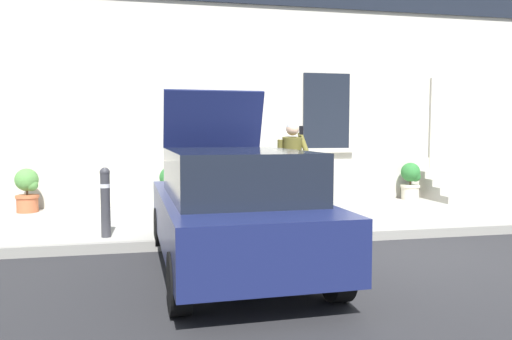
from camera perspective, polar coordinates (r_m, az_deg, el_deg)
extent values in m
plane|color=#232326|center=(7.35, 14.00, -9.32)|extent=(80.00, 80.00, 0.00)
cube|color=#99968E|center=(9.87, 6.77, -5.30)|extent=(24.00, 3.60, 0.15)
cube|color=gray|center=(8.17, 11.06, -7.37)|extent=(24.00, 0.12, 0.15)
cube|color=beige|center=(12.29, 3.00, 13.82)|extent=(24.00, 1.40, 7.50)
cube|color=#BCB7A8|center=(11.49, 3.89, -1.53)|extent=(24.00, 0.08, 1.10)
cube|color=brown|center=(13.14, 21.19, 4.55)|extent=(1.00, 0.08, 2.10)
cube|color=#BCB7A8|center=(13.12, 21.25, 4.77)|extent=(1.16, 0.06, 2.24)
cube|color=black|center=(11.70, 7.96, 6.63)|extent=(1.10, 0.06, 1.70)
cube|color=#BCB7A8|center=(11.67, 7.96, 2.22)|extent=(1.30, 0.12, 0.10)
cube|color=#9E998E|center=(12.33, 23.78, -2.99)|extent=(1.68, 0.32, 0.16)
cube|color=#9E998E|center=(12.58, 22.94, -2.46)|extent=(1.68, 0.32, 0.32)
cube|color=#9E998E|center=(12.84, 22.12, -1.95)|extent=(1.68, 0.32, 0.48)
cube|color=#9E998E|center=(13.09, 21.34, -1.46)|extent=(1.68, 0.32, 0.64)
cube|color=#161E4C|center=(6.29, -2.64, -5.74)|extent=(1.87, 4.05, 0.64)
cube|color=black|center=(6.06, -2.39, -0.39)|extent=(1.61, 2.44, 0.56)
cube|color=black|center=(8.28, -5.39, -4.86)|extent=(1.66, 0.15, 0.20)
cube|color=yellow|center=(8.25, -5.40, -3.63)|extent=(0.52, 0.04, 0.12)
cube|color=#B21414|center=(8.14, -10.67, -1.95)|extent=(0.16, 0.04, 0.18)
cube|color=#B21414|center=(8.36, -0.28, -1.71)|extent=(0.16, 0.04, 0.18)
cube|color=#161E4C|center=(7.62, -4.80, 5.69)|extent=(1.50, 0.41, 0.87)
cylinder|color=black|center=(4.90, -8.69, -12.55)|extent=(0.22, 0.61, 0.60)
cylinder|color=black|center=(5.28, 9.13, -11.31)|extent=(0.22, 0.61, 0.60)
cylinder|color=black|center=(7.61, -10.65, -6.49)|extent=(0.22, 0.61, 0.60)
cylinder|color=black|center=(7.86, 1.06, -6.07)|extent=(0.22, 0.61, 0.60)
cylinder|color=#333338|center=(8.29, 7.08, -3.29)|extent=(0.14, 0.14, 0.95)
sphere|color=#333338|center=(8.24, 7.11, 0.12)|extent=(0.15, 0.15, 0.15)
cylinder|color=silver|center=(8.25, 7.10, -1.26)|extent=(0.15, 0.15, 0.06)
cylinder|color=#333338|center=(7.85, -16.65, -3.87)|extent=(0.14, 0.14, 0.95)
sphere|color=#333338|center=(7.79, -16.73, -0.26)|extent=(0.15, 0.15, 0.15)
cylinder|color=silver|center=(7.81, -16.70, -1.73)|extent=(0.15, 0.15, 0.06)
cylinder|color=#514C1E|center=(8.76, 3.31, -3.02)|extent=(0.15, 0.15, 0.82)
cube|color=black|center=(8.88, 3.19, -5.53)|extent=(0.12, 0.28, 0.10)
cylinder|color=#514C1E|center=(8.82, 4.69, -2.98)|extent=(0.15, 0.15, 0.82)
cube|color=black|center=(8.94, 4.56, -5.47)|extent=(0.12, 0.28, 0.10)
cylinder|color=#514C1E|center=(8.71, 4.07, 1.68)|extent=(0.34, 0.39, 0.64)
sphere|color=tan|center=(8.67, 4.15, 4.64)|extent=(0.22, 0.22, 0.22)
sphere|color=silver|center=(8.67, 4.15, 4.83)|extent=(0.21, 0.21, 0.21)
cylinder|color=#514C1E|center=(8.63, 2.70, 1.59)|extent=(0.09, 0.13, 0.57)
cylinder|color=#514C1E|center=(8.74, 5.37, 3.06)|extent=(0.09, 0.44, 0.39)
cube|color=black|center=(8.69, 5.14, 4.50)|extent=(0.07, 0.02, 0.15)
cylinder|color=#B25B38|center=(10.85, -24.43, -3.48)|extent=(0.40, 0.40, 0.34)
cylinder|color=#B25B38|center=(10.83, -24.46, -2.74)|extent=(0.44, 0.44, 0.05)
cylinder|color=#47331E|center=(10.82, -24.48, -1.95)|extent=(0.04, 0.04, 0.24)
sphere|color=#4C843D|center=(10.80, -24.51, -1.01)|extent=(0.44, 0.44, 0.44)
sphere|color=#4C843D|center=(10.74, -24.03, -1.55)|extent=(0.24, 0.24, 0.24)
cylinder|color=#2D2D30|center=(10.54, -9.65, -3.37)|extent=(0.40, 0.40, 0.34)
cylinder|color=#2D2D30|center=(10.53, -9.66, -2.61)|extent=(0.44, 0.44, 0.05)
cylinder|color=#47331E|center=(10.51, -9.67, -1.80)|extent=(0.04, 0.04, 0.24)
sphere|color=#286B2D|center=(10.49, -9.68, -0.82)|extent=(0.44, 0.44, 0.44)
sphere|color=#286B2D|center=(10.46, -9.12, -1.38)|extent=(0.24, 0.24, 0.24)
cylinder|color=#606B38|center=(11.21, 4.57, -2.87)|extent=(0.40, 0.40, 0.34)
cylinder|color=#606B38|center=(11.19, 4.58, -2.16)|extent=(0.44, 0.44, 0.05)
cylinder|color=#47331E|center=(11.18, 4.58, -1.39)|extent=(0.04, 0.04, 0.24)
sphere|color=#1E5628|center=(11.16, 4.59, -0.47)|extent=(0.44, 0.44, 0.44)
sphere|color=#1E5628|center=(11.15, 5.15, -1.00)|extent=(0.24, 0.24, 0.24)
cylinder|color=beige|center=(12.29, 17.03, -2.41)|extent=(0.40, 0.40, 0.34)
cylinder|color=beige|center=(12.27, 17.04, -1.76)|extent=(0.44, 0.44, 0.05)
cylinder|color=#47331E|center=(12.26, 17.06, -1.07)|extent=(0.04, 0.04, 0.24)
sphere|color=#286B2D|center=(12.24, 17.07, -0.23)|extent=(0.44, 0.44, 0.44)
sphere|color=#286B2D|center=(12.26, 17.59, -0.70)|extent=(0.24, 0.24, 0.24)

